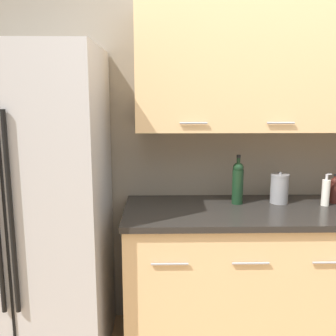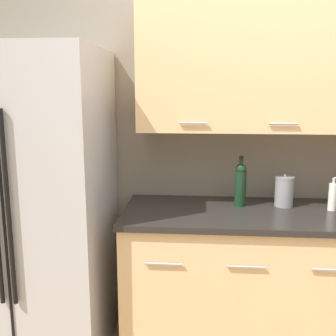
{
  "view_description": "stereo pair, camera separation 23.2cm",
  "coord_description": "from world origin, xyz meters",
  "px_view_note": "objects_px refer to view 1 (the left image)",
  "views": [
    {
      "loc": [
        -0.75,
        -1.3,
        1.59
      ],
      "look_at": [
        -0.7,
        0.98,
        1.15
      ],
      "focal_mm": 42.0,
      "sensor_mm": 36.0,
      "label": 1
    },
    {
      "loc": [
        -0.51,
        -1.29,
        1.59
      ],
      "look_at": [
        -0.7,
        0.98,
        1.15
      ],
      "focal_mm": 42.0,
      "sensor_mm": 36.0,
      "label": 2
    }
  ],
  "objects_px": {
    "refrigerator": "(31,210)",
    "wine_bottle": "(238,182)",
    "soap_dispenser": "(326,192)",
    "steel_canister": "(279,188)",
    "oil_bottle": "(334,189)"
  },
  "relations": [
    {
      "from": "refrigerator",
      "to": "wine_bottle",
      "type": "distance_m",
      "value": 1.25
    },
    {
      "from": "wine_bottle",
      "to": "steel_canister",
      "type": "relative_size",
      "value": 1.54
    },
    {
      "from": "soap_dispenser",
      "to": "oil_bottle",
      "type": "bearing_deg",
      "value": 36.07
    },
    {
      "from": "refrigerator",
      "to": "oil_bottle",
      "type": "relative_size",
      "value": 9.88
    },
    {
      "from": "soap_dispenser",
      "to": "steel_canister",
      "type": "bearing_deg",
      "value": 166.3
    },
    {
      "from": "soap_dispenser",
      "to": "wine_bottle",
      "type": "bearing_deg",
      "value": 174.22
    },
    {
      "from": "refrigerator",
      "to": "oil_bottle",
      "type": "xyz_separation_m",
      "value": [
        1.85,
        0.17,
        0.07
      ]
    },
    {
      "from": "soap_dispenser",
      "to": "steel_canister",
      "type": "xyz_separation_m",
      "value": [
        -0.27,
        0.07,
        0.01
      ]
    },
    {
      "from": "soap_dispenser",
      "to": "refrigerator",
      "type": "bearing_deg",
      "value": -176.31
    },
    {
      "from": "refrigerator",
      "to": "wine_bottle",
      "type": "relative_size",
      "value": 5.91
    },
    {
      "from": "refrigerator",
      "to": "wine_bottle",
      "type": "bearing_deg",
      "value": 7.76
    },
    {
      "from": "soap_dispenser",
      "to": "steel_canister",
      "type": "distance_m",
      "value": 0.28
    },
    {
      "from": "soap_dispenser",
      "to": "oil_bottle",
      "type": "relative_size",
      "value": 1.08
    },
    {
      "from": "wine_bottle",
      "to": "steel_canister",
      "type": "distance_m",
      "value": 0.27
    },
    {
      "from": "refrigerator",
      "to": "soap_dispenser",
      "type": "relative_size",
      "value": 9.12
    }
  ]
}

